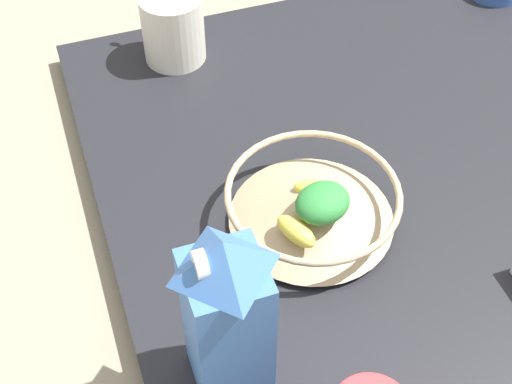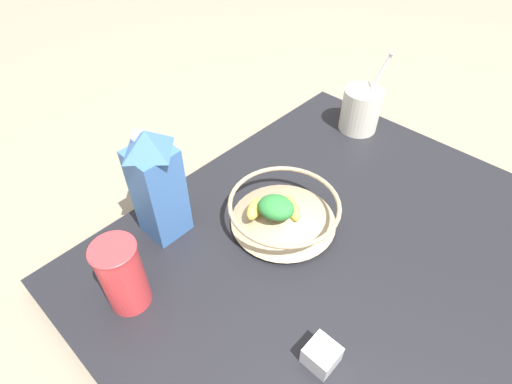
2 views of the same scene
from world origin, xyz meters
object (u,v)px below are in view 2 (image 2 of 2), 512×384
at_px(yogurt_tub, 361,108).
at_px(fruit_bowl, 283,211).
at_px(spice_jar, 321,356).
at_px(drinking_cup, 122,274).
at_px(milk_carton, 157,184).

bearing_deg(yogurt_tub, fruit_bowl, 10.93).
xyz_separation_m(fruit_bowl, spice_jar, (0.19, 0.25, -0.02)).
xyz_separation_m(fruit_bowl, drinking_cup, (0.34, -0.09, 0.04)).
xyz_separation_m(fruit_bowl, yogurt_tub, (-0.44, -0.08, 0.03)).
bearing_deg(spice_jar, fruit_bowl, -127.64).
relative_size(yogurt_tub, drinking_cup, 1.44).
bearing_deg(yogurt_tub, spice_jar, 27.93).
bearing_deg(milk_carton, yogurt_tub, 171.14).
xyz_separation_m(milk_carton, spice_jar, (0.01, 0.43, -0.11)).
bearing_deg(yogurt_tub, drinking_cup, -0.12).
relative_size(fruit_bowl, yogurt_tub, 1.10).
relative_size(fruit_bowl, milk_carton, 0.93).
height_order(milk_carton, drinking_cup, milk_carton).
bearing_deg(fruit_bowl, spice_jar, 52.36).
distance_m(fruit_bowl, spice_jar, 0.31).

